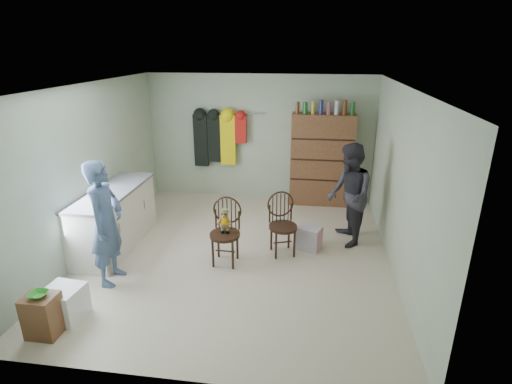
# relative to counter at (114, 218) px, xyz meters

# --- Properties ---
(ground_plane) EXTENTS (5.00, 5.00, 0.00)m
(ground_plane) POSITION_rel_counter_xyz_m (1.95, 0.00, -0.47)
(ground_plane) COLOR beige
(ground_plane) RESTS_ON ground
(room_walls) EXTENTS (5.00, 5.00, 5.00)m
(room_walls) POSITION_rel_counter_xyz_m (1.95, 0.53, 1.11)
(room_walls) COLOR #AEBA9C
(room_walls) RESTS_ON ground
(counter) EXTENTS (0.64, 1.86, 0.94)m
(counter) POSITION_rel_counter_xyz_m (0.00, 0.00, 0.00)
(counter) COLOR silver
(counter) RESTS_ON ground
(stool) EXTENTS (0.34, 0.29, 0.49)m
(stool) POSITION_rel_counter_xyz_m (0.18, -2.07, -0.23)
(stool) COLOR brown
(stool) RESTS_ON ground
(bowl) EXTENTS (0.19, 0.19, 0.05)m
(bowl) POSITION_rel_counter_xyz_m (0.18, -2.07, 0.04)
(bowl) COLOR #299221
(bowl) RESTS_ON stool
(plastic_tub) EXTENTS (0.45, 0.43, 0.39)m
(plastic_tub) POSITION_rel_counter_xyz_m (0.23, -1.77, -0.28)
(plastic_tub) COLOR white
(plastic_tub) RESTS_ON ground
(chair_front) EXTENTS (0.45, 0.45, 0.98)m
(chair_front) POSITION_rel_counter_xyz_m (1.82, -0.24, 0.09)
(chair_front) COLOR #381F13
(chair_front) RESTS_ON ground
(chair_far) EXTENTS (0.54, 0.54, 0.96)m
(chair_far) POSITION_rel_counter_xyz_m (2.60, 0.17, 0.04)
(chair_far) COLOR #381F13
(chair_far) RESTS_ON ground
(striped_bag) EXTENTS (0.42, 0.38, 0.37)m
(striped_bag) POSITION_rel_counter_xyz_m (3.02, 0.32, -0.29)
(striped_bag) COLOR #E57276
(striped_bag) RESTS_ON ground
(person_left) EXTENTS (0.42, 0.63, 1.69)m
(person_left) POSITION_rel_counter_xyz_m (0.40, -0.94, 0.37)
(person_left) COLOR #455A7E
(person_left) RESTS_ON ground
(person_right) EXTENTS (0.74, 0.89, 1.63)m
(person_right) POSITION_rel_counter_xyz_m (3.60, 0.62, 0.34)
(person_right) COLOR #2D2B33
(person_right) RESTS_ON ground
(dresser) EXTENTS (1.20, 0.39, 2.07)m
(dresser) POSITION_rel_counter_xyz_m (3.20, 2.30, 0.44)
(dresser) COLOR brown
(dresser) RESTS_ON ground
(coat_rack) EXTENTS (1.42, 0.12, 1.09)m
(coat_rack) POSITION_rel_counter_xyz_m (1.12, 2.38, 0.78)
(coat_rack) COLOR #99999E
(coat_rack) RESTS_ON ground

